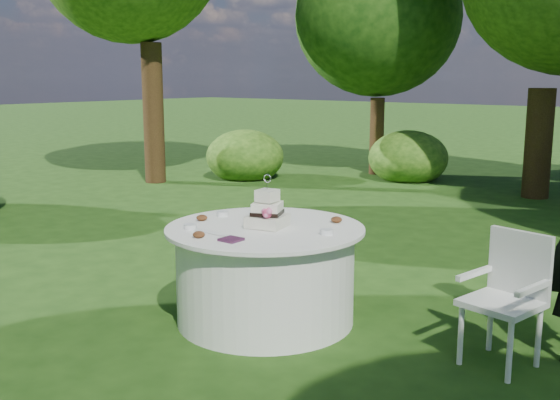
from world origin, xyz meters
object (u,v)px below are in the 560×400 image
Objects in this scene: napkins at (231,240)px; table at (265,274)px; cake at (267,213)px; chair at (509,289)px.

table is (-0.09, 0.49, -0.39)m from napkins.
cake is (-0.07, 0.49, 0.10)m from napkins.
chair reaches higher than napkins.
table is 3.76× the size of cake.
napkins is 0.64m from table.
napkins is at bearing -79.09° from table.
chair reaches higher than table.
table is 1.73× the size of chair.
napkins is at bearing -151.64° from chair.
table is 1.84m from chair.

